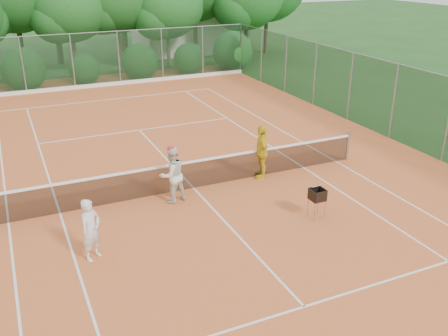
% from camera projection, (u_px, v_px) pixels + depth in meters
% --- Properties ---
extents(ground, '(120.00, 120.00, 0.00)m').
position_uv_depth(ground, '(194.00, 189.00, 15.85)').
color(ground, '#1D4418').
rests_on(ground, ground).
extents(clay_court, '(18.00, 36.00, 0.02)m').
position_uv_depth(clay_court, '(194.00, 189.00, 15.84)').
color(clay_court, '#D06630').
rests_on(clay_court, ground).
extents(club_building, '(8.00, 5.00, 3.00)m').
position_uv_depth(club_building, '(190.00, 31.00, 38.82)').
color(club_building, beige).
rests_on(club_building, ground).
extents(tennis_net, '(11.97, 0.10, 1.10)m').
position_uv_depth(tennis_net, '(194.00, 174.00, 15.64)').
color(tennis_net, gray).
rests_on(tennis_net, clay_court).
extents(player_white, '(0.68, 0.65, 1.57)m').
position_uv_depth(player_white, '(91.00, 230.00, 11.88)').
color(player_white, silver).
rests_on(player_white, clay_court).
extents(player_center_grp, '(0.97, 0.84, 1.76)m').
position_uv_depth(player_center_grp, '(172.00, 175.00, 14.69)').
color(player_center_grp, silver).
rests_on(player_center_grp, clay_court).
extents(player_yellow, '(0.70, 1.13, 1.80)m').
position_uv_depth(player_yellow, '(261.00, 151.00, 16.36)').
color(player_yellow, gold).
rests_on(player_yellow, clay_court).
extents(ball_hopper, '(0.38, 0.38, 0.87)m').
position_uv_depth(ball_hopper, '(317.00, 195.00, 13.82)').
color(ball_hopper, gray).
rests_on(ball_hopper, clay_court).
extents(stray_ball_a, '(0.07, 0.07, 0.07)m').
position_uv_depth(stray_ball_a, '(68.00, 100.00, 25.59)').
color(stray_ball_a, '#C3E835').
rests_on(stray_ball_a, clay_court).
extents(stray_ball_b, '(0.07, 0.07, 0.07)m').
position_uv_depth(stray_ball_b, '(123.00, 89.00, 27.64)').
color(stray_ball_b, '#CEE134').
rests_on(stray_ball_b, clay_court).
extents(stray_ball_c, '(0.07, 0.07, 0.07)m').
position_uv_depth(stray_ball_c, '(165.00, 97.00, 26.04)').
color(stray_ball_c, gold).
rests_on(stray_ball_c, clay_court).
extents(court_markings, '(11.03, 23.83, 0.01)m').
position_uv_depth(court_markings, '(194.00, 188.00, 15.84)').
color(court_markings, white).
rests_on(court_markings, clay_court).
extents(fence_back, '(18.07, 0.07, 3.00)m').
position_uv_depth(fence_back, '(96.00, 60.00, 27.84)').
color(fence_back, '#19381E').
rests_on(fence_back, clay_court).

